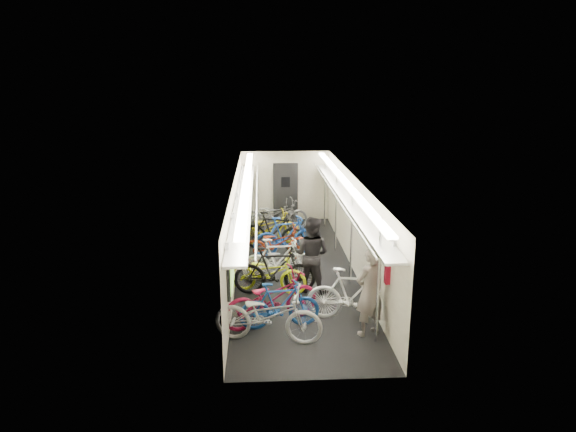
{
  "coord_description": "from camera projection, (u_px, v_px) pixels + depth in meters",
  "views": [
    {
      "loc": [
        -0.86,
        -12.37,
        4.75
      ],
      "look_at": [
        -0.12,
        1.12,
        1.15
      ],
      "focal_mm": 32.0,
      "sensor_mm": 36.0,
      "label": 1
    }
  ],
  "objects": [
    {
      "name": "bicycle_12",
      "position": [
        277.0,
        216.0,
        16.39
      ],
      "size": [
        2.15,
        1.22,
        1.07
      ],
      "primitive_type": "imported",
      "rotation": [
        0.0,
        0.0,
        1.84
      ],
      "color": "slate",
      "rests_on": "ground"
    },
    {
      "name": "bicycle_7",
      "position": [
        286.0,
        236.0,
        14.17
      ],
      "size": [
        1.95,
        0.99,
        1.13
      ],
      "primitive_type": "imported",
      "rotation": [
        0.0,
        0.0,
        1.83
      ],
      "color": "#194498",
      "rests_on": "ground"
    },
    {
      "name": "bicycle_1",
      "position": [
        280.0,
        305.0,
        10.02
      ],
      "size": [
        1.65,
        0.66,
        0.96
      ],
      "primitive_type": "imported",
      "rotation": [
        0.0,
        0.0,
        1.71
      ],
      "color": "#194696",
      "rests_on": "ground"
    },
    {
      "name": "bicycle_10",
      "position": [
        267.0,
        228.0,
        15.15
      ],
      "size": [
        2.04,
        1.1,
        1.02
      ],
      "primitive_type": "imported",
      "rotation": [
        0.0,
        0.0,
        1.8
      ],
      "color": "gold",
      "rests_on": "ground"
    },
    {
      "name": "train_car_shell",
      "position": [
        280.0,
        201.0,
        13.45
      ],
      "size": [
        10.0,
        10.0,
        10.0
      ],
      "color": "black",
      "rests_on": "ground"
    },
    {
      "name": "bicycle_3",
      "position": [
        275.0,
        270.0,
        11.63
      ],
      "size": [
        1.88,
        0.56,
        1.12
      ],
      "primitive_type": "imported",
      "rotation": [
        0.0,
        0.0,
        1.56
      ],
      "color": "black",
      "rests_on": "ground"
    },
    {
      "name": "passenger_mid",
      "position": [
        311.0,
        254.0,
        11.71
      ],
      "size": [
        1.06,
        0.97,
        1.78
      ],
      "primitive_type": "imported",
      "rotation": [
        0.0,
        0.0,
        2.72
      ],
      "color": "black",
      "rests_on": "ground"
    },
    {
      "name": "passenger_near",
      "position": [
        370.0,
        291.0,
        9.68
      ],
      "size": [
        0.77,
        0.67,
        1.76
      ],
      "primitive_type": "imported",
      "rotation": [
        0.0,
        0.0,
        3.62
      ],
      "color": "gray",
      "rests_on": "ground"
    },
    {
      "name": "bicycle_9",
      "position": [
        274.0,
        231.0,
        14.64
      ],
      "size": [
        1.94,
        1.1,
        1.12
      ],
      "primitive_type": "imported",
      "rotation": [
        0.0,
        0.0,
        1.25
      ],
      "color": "black",
      "rests_on": "ground"
    },
    {
      "name": "bicycle_14",
      "position": [
        271.0,
        215.0,
        16.69
      ],
      "size": [
        1.93,
        0.79,
        0.99
      ],
      "primitive_type": "imported",
      "rotation": [
        0.0,
        0.0,
        1.5
      ],
      "color": "slate",
      "rests_on": "ground"
    },
    {
      "name": "backpack",
      "position": [
        392.0,
        274.0,
        9.47
      ],
      "size": [
        0.27,
        0.15,
        0.38
      ],
      "primitive_type": "cube",
      "rotation": [
        0.0,
        0.0,
        0.05
      ],
      "color": "#A61028",
      "rests_on": "passenger_near"
    },
    {
      "name": "bicycle_2",
      "position": [
        271.0,
        298.0,
        10.2
      ],
      "size": [
        2.16,
        1.52,
        1.08
      ],
      "primitive_type": "imported",
      "rotation": [
        0.0,
        0.0,
        2.01
      ],
      "color": "maroon",
      "rests_on": "ground"
    },
    {
      "name": "bicycle_5",
      "position": [
        279.0,
        259.0,
        12.42
      ],
      "size": [
        1.81,
        0.61,
        1.07
      ],
      "primitive_type": "imported",
      "rotation": [
        0.0,
        0.0,
        1.63
      ],
      "color": "white",
      "rests_on": "ground"
    },
    {
      "name": "bicycle_11",
      "position": [
        353.0,
        294.0,
        10.33
      ],
      "size": [
        1.93,
        0.87,
        1.12
      ],
      "primitive_type": "imported",
      "rotation": [
        0.0,
        0.0,
        1.38
      ],
      "color": "white",
      "rests_on": "ground"
    },
    {
      "name": "bicycle_0",
      "position": [
        268.0,
        315.0,
        9.49
      ],
      "size": [
        2.13,
        1.12,
        1.07
      ],
      "primitive_type": "imported",
      "rotation": [
        0.0,
        0.0,
        1.36
      ],
      "color": "#AFAEB3",
      "rests_on": "ground"
    },
    {
      "name": "bicycle_8",
      "position": [
        277.0,
        243.0,
        13.82
      ],
      "size": [
        1.92,
        0.9,
        0.97
      ],
      "primitive_type": "imported",
      "rotation": [
        0.0,
        0.0,
        1.72
      ],
      "color": "maroon",
      "rests_on": "ground"
    },
    {
      "name": "bicycle_4",
      "position": [
        268.0,
        273.0,
        11.73
      ],
      "size": [
        1.91,
        1.11,
        0.95
      ],
      "primitive_type": "imported",
      "rotation": [
        0.0,
        0.0,
        1.29
      ],
      "color": "#E7F517",
      "rests_on": "ground"
    },
    {
      "name": "bicycle_6",
      "position": [
        282.0,
        261.0,
        12.53
      ],
      "size": [
        1.83,
        0.79,
        0.93
      ],
      "primitive_type": "imported",
      "rotation": [
        0.0,
        0.0,
        1.67
      ],
      "color": "#A4A4A8",
      "rests_on": "ground"
    }
  ]
}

